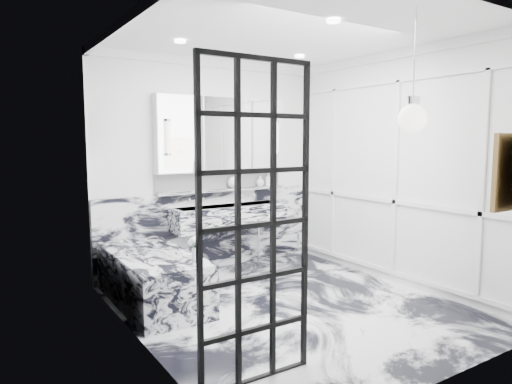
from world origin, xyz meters
TOP-DOWN VIEW (x-y plane):
  - floor at (0.00, 0.00)m, footprint 3.60×3.60m
  - ceiling at (0.00, 0.00)m, footprint 3.60×3.60m
  - wall_back at (0.00, 1.80)m, footprint 3.60×0.00m
  - wall_front at (0.00, -1.80)m, footprint 3.60×0.00m
  - wall_left at (-1.60, 0.00)m, footprint 0.00×3.60m
  - wall_right at (1.60, 0.00)m, footprint 0.00×3.60m
  - marble_clad_back at (0.00, 1.78)m, footprint 3.18×0.05m
  - marble_clad_left at (-1.59, 0.00)m, footprint 0.02×3.56m
  - panel_molding at (1.58, 0.00)m, footprint 0.03×3.40m
  - soap_bottle_a at (0.36, 1.71)m, footprint 0.09×0.09m
  - soap_bottle_b at (0.88, 1.71)m, footprint 0.10×0.11m
  - soap_bottle_c at (0.74, 1.71)m, footprint 0.12×0.12m
  - face_pot at (0.30, 1.71)m, footprint 0.16×0.16m
  - amber_bottle at (0.33, 1.71)m, footprint 0.04×0.04m
  - flower_vase at (-0.91, 0.36)m, footprint 0.07×0.07m
  - crittall_door at (-1.10, -1.05)m, footprint 0.88×0.04m
  - pendant_light at (0.13, -1.37)m, footprint 0.22×0.22m
  - trough_sink at (0.15, 1.55)m, footprint 1.60×0.45m
  - ledge at (0.15, 1.72)m, footprint 1.90×0.14m
  - subway_tile at (0.15, 1.78)m, footprint 1.90×0.03m
  - mirror_cabinet at (0.15, 1.73)m, footprint 1.90×0.16m
  - sconce_left at (-0.67, 1.63)m, footprint 0.07×0.07m
  - sconce_right at (0.97, 1.63)m, footprint 0.07×0.07m
  - bathtub at (-1.18, 0.90)m, footprint 0.75×1.65m

SIDE VIEW (x-z plane):
  - floor at x=0.00m, z-range 0.00..0.00m
  - bathtub at x=-1.18m, z-range 0.00..0.55m
  - marble_clad_back at x=0.00m, z-range 0.00..1.05m
  - flower_vase at x=-0.91m, z-range 0.55..0.67m
  - trough_sink at x=0.15m, z-range 0.58..0.88m
  - ledge at x=0.15m, z-range 1.05..1.09m
  - amber_bottle at x=0.33m, z-range 1.09..1.19m
  - crittall_door at x=-1.10m, z-range 0.00..2.30m
  - soap_bottle_c at x=0.74m, z-range 1.09..1.24m
  - face_pot at x=0.30m, z-range 1.08..1.25m
  - soap_bottle_b at x=0.88m, z-range 1.09..1.28m
  - soap_bottle_a at x=0.36m, z-range 1.09..1.30m
  - subway_tile at x=0.15m, z-range 1.09..1.32m
  - panel_molding at x=1.58m, z-range 0.15..2.45m
  - marble_clad_left at x=-1.59m, z-range 0.00..2.68m
  - wall_back at x=0.00m, z-range -0.40..3.20m
  - wall_front at x=0.00m, z-range -0.40..3.20m
  - wall_left at x=-1.60m, z-range -0.40..3.20m
  - wall_right at x=1.60m, z-range -0.40..3.20m
  - sconce_left at x=-0.67m, z-range 1.58..1.98m
  - sconce_right at x=0.97m, z-range 1.58..1.98m
  - mirror_cabinet at x=0.15m, z-range 1.32..2.32m
  - pendant_light at x=0.13m, z-range 1.80..2.02m
  - ceiling at x=0.00m, z-range 2.80..2.80m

